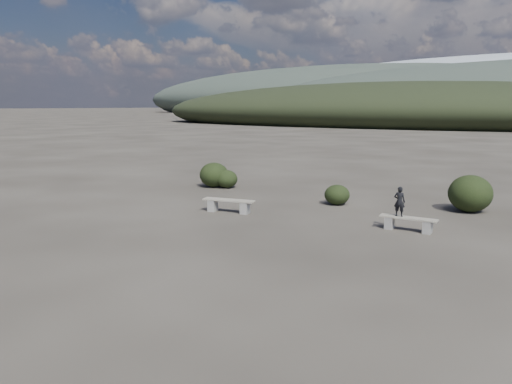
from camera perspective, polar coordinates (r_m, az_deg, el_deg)
The scene contains 8 objects.
ground at distance 14.07m, azimuth -5.02°, elevation -6.79°, with size 1200.00×1200.00×0.00m, color #2D2823.
bench_left at distance 18.98m, azimuth -3.14°, elevation -1.44°, with size 2.05×0.82×0.50m.
bench_right at distance 16.91m, azimuth 17.00°, elevation -3.37°, with size 1.84×0.44×0.46m.
seated_person at distance 16.84m, azimuth 16.08°, elevation -1.04°, with size 0.36×0.23×0.98m, color black.
shrub_a at distance 24.62m, azimuth -3.39°, elevation 1.50°, with size 1.08×1.08×0.89m, color black.
shrub_c at distance 20.69m, azimuth 9.25°, elevation -0.31°, with size 1.03×1.03×0.82m, color black.
shrub_d at distance 20.68m, azimuth 23.29°, elevation -0.16°, with size 1.62×1.62×1.42m, color black.
shrub_f at distance 24.93m, azimuth -4.82°, elevation 1.97°, with size 1.44×1.44×1.22m, color black.
Camera 1 is at (8.27, -10.65, 4.03)m, focal length 35.00 mm.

